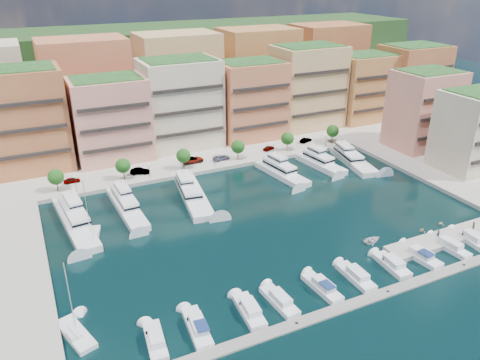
{
  "coord_description": "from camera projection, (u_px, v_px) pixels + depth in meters",
  "views": [
    {
      "loc": [
        -44.07,
        -77.05,
        50.05
      ],
      "look_at": [
        -2.32,
        10.52,
        6.0
      ],
      "focal_mm": 35.0,
      "sensor_mm": 36.0,
      "label": 1
    }
  ],
  "objects": [
    {
      "name": "yacht_6",
      "position": [
        352.0,
        159.0,
        131.46
      ],
      "size": [
        8.81,
        20.85,
        7.3
      ],
      "color": "white",
      "rests_on": "ground"
    },
    {
      "name": "yacht_2",
      "position": [
        192.0,
        193.0,
        111.36
      ],
      "size": [
        8.23,
        23.9,
        7.3
      ],
      "color": "white",
      "rests_on": "ground"
    },
    {
      "name": "ground",
      "position": [
        270.0,
        221.0,
        101.29
      ],
      "size": [
        400.0,
        400.0,
        0.0
      ],
      "primitive_type": "plane",
      "color": "black",
      "rests_on": "ground"
    },
    {
      "name": "backblock_4",
      "position": [
        326.0,
        65.0,
        180.97
      ],
      "size": [
        26.0,
        18.0,
        30.0
      ],
      "primitive_type": "cube",
      "color": "#B6723C",
      "rests_on": "north_quay"
    },
    {
      "name": "apartment_4",
      "position": [
        250.0,
        100.0,
        144.92
      ],
      "size": [
        20.0,
        15.5,
        23.8
      ],
      "color": "#C16E48",
      "rests_on": "north_quay"
    },
    {
      "name": "cruiser_8",
      "position": [
        449.0,
        247.0,
        91.09
      ],
      "size": [
        3.03,
        9.06,
        2.55
      ],
      "color": "white",
      "rests_on": "ground"
    },
    {
      "name": "yacht_0",
      "position": [
        74.0,
        219.0,
        99.89
      ],
      "size": [
        6.94,
        26.03,
        7.3
      ],
      "color": "white",
      "rests_on": "ground"
    },
    {
      "name": "cruiser_3",
      "position": [
        280.0,
        301.0,
        76.19
      ],
      "size": [
        3.14,
        8.71,
        2.55
      ],
      "color": "white",
      "rests_on": "ground"
    },
    {
      "name": "yacht_1",
      "position": [
        126.0,
        205.0,
        105.73
      ],
      "size": [
        5.08,
        22.28,
        7.3
      ],
      "color": "white",
      "rests_on": "ground"
    },
    {
      "name": "backblock_2",
      "position": [
        179.0,
        79.0,
        157.45
      ],
      "size": [
        26.0,
        18.0,
        30.0
      ],
      "primitive_type": "cube",
      "color": "tan",
      "rests_on": "north_quay"
    },
    {
      "name": "south_pontoon",
      "position": [
        344.0,
        308.0,
        75.46
      ],
      "size": [
        72.0,
        2.2,
        0.35
      ],
      "primitive_type": "cube",
      "color": "gray",
      "rests_on": "ground"
    },
    {
      "name": "apartment_east_a",
      "position": [
        424.0,
        109.0,
        136.93
      ],
      "size": [
        18.0,
        14.5,
        22.8
      ],
      "color": "#E29B7E",
      "rests_on": "east_quay"
    },
    {
      "name": "tender_1",
      "position": [
        422.0,
        230.0,
        97.23
      ],
      "size": [
        1.82,
        1.66,
        0.82
      ],
      "primitive_type": "imported",
      "rotation": [
        0.0,
        0.0,
        1.8
      ],
      "color": "beige",
      "rests_on": "ground"
    },
    {
      "name": "person_1",
      "position": [
        473.0,
        226.0,
        95.84
      ],
      "size": [
        0.92,
        0.74,
        1.78
      ],
      "primitive_type": "imported",
      "rotation": [
        0.0,
        0.0,
        3.22
      ],
      "color": "#443728",
      "rests_on": "finger_pier"
    },
    {
      "name": "lamppost_3",
      "position": [
        273.0,
        147.0,
        132.4
      ],
      "size": [
        0.3,
        0.3,
        4.2
      ],
      "color": "black",
      "rests_on": "north_quay"
    },
    {
      "name": "apartment_east_b",
      "position": [
        475.0,
        130.0,
        122.54
      ],
      "size": [
        18.0,
        14.5,
        20.8
      ],
      "color": "beige",
      "rests_on": "east_quay"
    },
    {
      "name": "cruiser_9",
      "position": [
        471.0,
        239.0,
        93.49
      ],
      "size": [
        3.4,
        8.41,
        2.55
      ],
      "color": "white",
      "rests_on": "ground"
    },
    {
      "name": "tender_3",
      "position": [
        441.0,
        223.0,
        99.81
      ],
      "size": [
        1.71,
        1.53,
        0.81
      ],
      "primitive_type": "imported",
      "rotation": [
        0.0,
        0.0,
        1.72
      ],
      "color": "beige",
      "rests_on": "ground"
    },
    {
      "name": "sailboat_2",
      "position": [
        92.0,
        238.0,
        94.61
      ],
      "size": [
        4.78,
        8.6,
        13.2
      ],
      "color": "white",
      "rests_on": "ground"
    },
    {
      "name": "tree_0",
      "position": [
        56.0,
        177.0,
        111.19
      ],
      "size": [
        3.8,
        3.8,
        5.65
      ],
      "color": "#473323",
      "rests_on": "north_quay"
    },
    {
      "name": "sailboat_0",
      "position": [
        76.0,
        335.0,
        69.5
      ],
      "size": [
        5.27,
        9.17,
        13.2
      ],
      "color": "white",
      "rests_on": "ground"
    },
    {
      "name": "yacht_4",
      "position": [
        281.0,
        172.0,
        123.27
      ],
      "size": [
        7.16,
        18.97,
        7.3
      ],
      "color": "white",
      "rests_on": "ground"
    },
    {
      "name": "tender_0",
      "position": [
        372.0,
        240.0,
        93.59
      ],
      "size": [
        4.24,
        3.24,
        0.82
      ],
      "primitive_type": "imported",
      "rotation": [
        0.0,
        0.0,
        1.68
      ],
      "color": "silver",
      "rests_on": "ground"
    },
    {
      "name": "tree_1",
      "position": [
        123.0,
        166.0,
        117.46
      ],
      "size": [
        3.8,
        3.8,
        5.65
      ],
      "color": "#473323",
      "rests_on": "north_quay"
    },
    {
      "name": "backblock_1",
      "position": [
        87.0,
        88.0,
        145.7
      ],
      "size": [
        26.0,
        18.0,
        30.0
      ],
      "primitive_type": "cube",
      "color": "#C16E48",
      "rests_on": "north_quay"
    },
    {
      "name": "car_3",
      "position": [
        221.0,
        158.0,
        130.69
      ],
      "size": [
        5.35,
        2.85,
        1.48
      ],
      "primitive_type": "imported",
      "rotation": [
        0.0,
        0.0,
        1.73
      ],
      "color": "gray",
      "rests_on": "north_quay"
    },
    {
      "name": "lamppost_4",
      "position": [
        326.0,
        138.0,
        139.46
      ],
      "size": [
        0.3,
        0.3,
        4.2
      ],
      "color": "black",
      "rests_on": "north_quay"
    },
    {
      "name": "tree_4",
      "position": [
        287.0,
        139.0,
        136.27
      ],
      "size": [
        3.8,
        3.8,
        5.65
      ],
      "color": "#473323",
      "rests_on": "north_quay"
    },
    {
      "name": "backblock_3",
      "position": [
        258.0,
        71.0,
        169.21
      ],
      "size": [
        26.0,
        18.0,
        30.0
      ],
      "primitive_type": "cube",
      "color": "#C18046",
      "rests_on": "north_quay"
    },
    {
      "name": "cruiser_0",
      "position": [
        155.0,
        341.0,
        68.04
      ],
      "size": [
        3.39,
        8.32,
        2.55
      ],
      "color": "white",
      "rests_on": "ground"
    },
    {
      "name": "car_1",
      "position": [
        140.0,
        171.0,
        121.78
      ],
      "size": [
        5.25,
        3.47,
        1.64
      ],
      "primitive_type": "imported",
      "rotation": [
        0.0,
        0.0,
        1.19
      ],
      "color": "gray",
      "rests_on": "north_quay"
    },
    {
      "name": "cruiser_4",
      "position": [
        322.0,
        287.0,
        79.42
      ],
      "size": [
        3.14,
        8.84,
        2.66
      ],
      "color": "white",
      "rests_on": "ground"
    },
    {
      "name": "cruiser_5",
      "position": [
        356.0,
        277.0,
        82.25
      ],
      "size": [
        2.78,
        8.7,
        2.55
      ],
      "color": "white",
      "rests_on": "ground"
    },
    {
      "name": "car_4",
      "position": [
        269.0,
        148.0,
        137.9
      ],
      "size": [
        4.31,
        3.08,
        1.36
      ],
      "primitive_type": "imported",
      "rotation": [
        0.0,
        0.0,
        1.98
      ],
      "color": "gray",
      "rests_on": "north_quay"
    },
    {
      "name": "car_2",
      "position": [
        193.0,
        160.0,
        128.89
      ],
      "size": [
        6.12,
        2.83,
        1.7
      ],
      "primitive_type": "imported",
      "rotation": [
        0.0,
        0.0,
        1.57
      ],
      "color": "gray",
      "rests_on": "north_quay"
    },
    {
      "name": "apartment_6",
      "position": [
        363.0,
        87.0,
        162.37
      ],
      "size": [
        20.0,
        15.5,
        22.8
      ],
      "color": "#C18046",
      "rests_on": "north_quay"
    },
    {
      "name": "cruiser_1",
      "position": [
        197.0,
        328.0,
        70.54
      ],
      "size": [
        3.42,
        9.38,
        2.66
      ],
      "color": "white",
      "rests_on": "ground"
    },
    {
      "name": "hillside",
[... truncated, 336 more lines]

